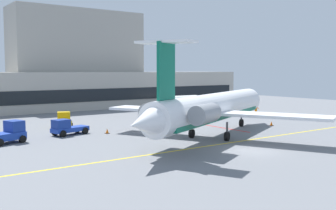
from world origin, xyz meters
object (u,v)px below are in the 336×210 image
(belt_loader, at_px, (64,120))
(marshaller, at_px, (256,111))
(pushback_tractor, at_px, (67,128))
(baggage_tug, at_px, (9,133))
(fuel_tank, at_px, (184,101))
(regional_jet, at_px, (212,108))

(belt_loader, xyz_separation_m, marshaller, (26.20, -6.96, 0.10))
(pushback_tractor, height_order, marshaller, marshaller)
(baggage_tug, distance_m, marshaller, 34.35)
(belt_loader, bearing_deg, fuel_tank, 20.95)
(regional_jet, bearing_deg, pushback_tractor, 136.37)
(pushback_tractor, bearing_deg, fuel_tank, 29.17)
(pushback_tractor, height_order, belt_loader, belt_loader)
(regional_jet, distance_m, baggage_tug, 19.76)
(baggage_tug, bearing_deg, fuel_tank, 26.17)
(pushback_tractor, height_order, fuel_tank, fuel_tank)
(regional_jet, distance_m, marshaller, 19.59)
(fuel_tank, relative_size, marshaller, 3.80)
(regional_jet, height_order, baggage_tug, regional_jet)
(pushback_tractor, bearing_deg, baggage_tug, -169.58)
(fuel_tank, bearing_deg, pushback_tractor, -150.83)
(regional_jet, bearing_deg, belt_loader, 119.21)
(pushback_tractor, relative_size, belt_loader, 1.16)
(regional_jet, distance_m, pushback_tractor, 15.43)
(baggage_tug, xyz_separation_m, belt_loader, (8.15, 6.89, -0.11))
(pushback_tractor, relative_size, marshaller, 2.24)
(belt_loader, height_order, marshaller, marshaller)
(fuel_tank, height_order, marshaller, fuel_tank)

